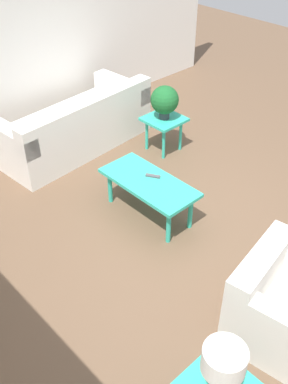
{
  "coord_description": "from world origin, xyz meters",
  "views": [
    {
      "loc": [
        -2.41,
        2.8,
        3.27
      ],
      "look_at": [
        0.2,
        0.34,
        0.55
      ],
      "focal_mm": 42.0,
      "sensor_mm": 36.0,
      "label": 1
    }
  ],
  "objects_px": {
    "armchair": "(282,305)",
    "potted_plant": "(165,100)",
    "table_lamp": "(223,365)",
    "side_table_plant": "(164,123)",
    "coffee_table": "(149,185)",
    "sofa": "(75,127)"
  },
  "relations": [
    {
      "from": "armchair",
      "to": "potted_plant",
      "type": "relative_size",
      "value": 2.22
    },
    {
      "from": "armchair",
      "to": "coffee_table",
      "type": "bearing_deg",
      "value": 72.34
    },
    {
      "from": "side_table_plant",
      "to": "table_lamp",
      "type": "bearing_deg",
      "value": 140.18
    },
    {
      "from": "potted_plant",
      "to": "table_lamp",
      "type": "height_order",
      "value": "potted_plant"
    },
    {
      "from": "sofa",
      "to": "armchair",
      "type": "height_order",
      "value": "sofa"
    },
    {
      "from": "coffee_table",
      "to": "potted_plant",
      "type": "relative_size",
      "value": 2.51
    },
    {
      "from": "sofa",
      "to": "side_table_plant",
      "type": "bearing_deg",
      "value": 128.7
    },
    {
      "from": "armchair",
      "to": "table_lamp",
      "type": "distance_m",
      "value": 1.12
    },
    {
      "from": "armchair",
      "to": "side_table_plant",
      "type": "xyz_separation_m",
      "value": [
        2.73,
        -1.38,
        0.09
      ]
    },
    {
      "from": "coffee_table",
      "to": "table_lamp",
      "type": "xyz_separation_m",
      "value": [
        -2.01,
        1.29,
        0.35
      ]
    },
    {
      "from": "coffee_table",
      "to": "table_lamp",
      "type": "height_order",
      "value": "table_lamp"
    },
    {
      "from": "sofa",
      "to": "potted_plant",
      "type": "xyz_separation_m",
      "value": [
        -0.88,
        -0.82,
        0.43
      ]
    },
    {
      "from": "side_table_plant",
      "to": "potted_plant",
      "type": "relative_size",
      "value": 1.09
    },
    {
      "from": "coffee_table",
      "to": "side_table_plant",
      "type": "distance_m",
      "value": 1.41
    },
    {
      "from": "sofa",
      "to": "table_lamp",
      "type": "height_order",
      "value": "table_lamp"
    },
    {
      "from": "sofa",
      "to": "potted_plant",
      "type": "height_order",
      "value": "potted_plant"
    },
    {
      "from": "coffee_table",
      "to": "potted_plant",
      "type": "bearing_deg",
      "value": -51.94
    },
    {
      "from": "sofa",
      "to": "table_lamp",
      "type": "bearing_deg",
      "value": 62.89
    },
    {
      "from": "side_table_plant",
      "to": "potted_plant",
      "type": "bearing_deg",
      "value": 135.0
    },
    {
      "from": "side_table_plant",
      "to": "potted_plant",
      "type": "xyz_separation_m",
      "value": [
        -0.0,
        0.0,
        0.33
      ]
    },
    {
      "from": "sofa",
      "to": "side_table_plant",
      "type": "distance_m",
      "value": 1.21
    },
    {
      "from": "coffee_table",
      "to": "table_lamp",
      "type": "bearing_deg",
      "value": 147.27
    }
  ]
}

